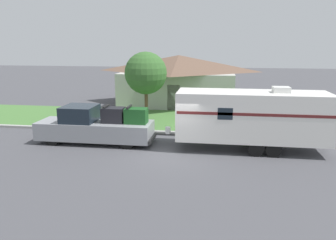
% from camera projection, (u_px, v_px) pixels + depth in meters
% --- Properties ---
extents(ground_plane, '(120.00, 120.00, 0.00)m').
position_uv_depth(ground_plane, '(172.00, 155.00, 15.95)').
color(ground_plane, '#47474C').
extents(curb_strip, '(80.00, 0.30, 0.14)m').
position_uv_depth(curb_strip, '(181.00, 133.00, 19.54)').
color(curb_strip, '#999993').
rests_on(curb_strip, ground_plane).
extents(lawn_strip, '(80.00, 7.00, 0.03)m').
position_uv_depth(lawn_strip, '(186.00, 120.00, 23.07)').
color(lawn_strip, '#477538').
rests_on(lawn_strip, ground_plane).
extents(house_across_street, '(10.37, 7.75, 4.28)m').
position_uv_depth(house_across_street, '(179.00, 79.00, 29.29)').
color(house_across_street, '#B2B2A8').
rests_on(house_across_street, ground_plane).
extents(pickup_truck, '(6.31, 1.93, 2.09)m').
position_uv_depth(pickup_truck, '(96.00, 126.00, 17.69)').
color(pickup_truck, black).
rests_on(pickup_truck, ground_plane).
extents(travel_trailer, '(8.56, 2.33, 3.24)m').
position_uv_depth(travel_trailer, '(252.00, 116.00, 16.32)').
color(travel_trailer, black).
rests_on(travel_trailer, ground_plane).
extents(mailbox, '(0.48, 0.20, 1.37)m').
position_uv_depth(mailbox, '(122.00, 112.00, 20.57)').
color(mailbox, brown).
rests_on(mailbox, ground_plane).
extents(tree_in_yard, '(2.90, 2.90, 4.76)m').
position_uv_depth(tree_in_yard, '(146.00, 73.00, 22.32)').
color(tree_in_yard, brown).
rests_on(tree_in_yard, ground_plane).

